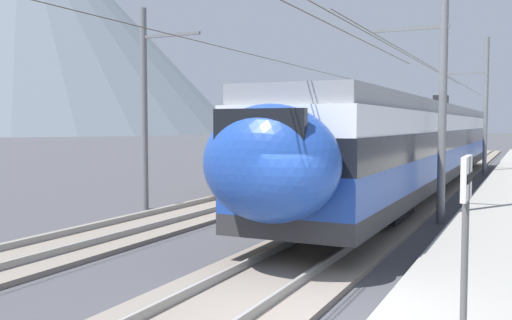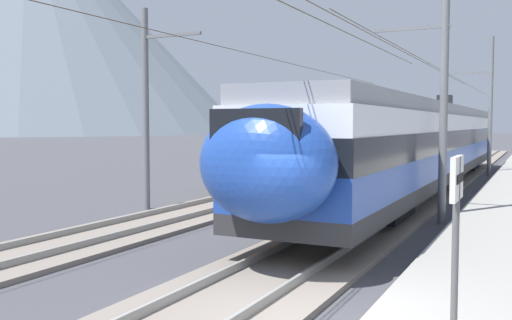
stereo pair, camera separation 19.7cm
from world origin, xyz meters
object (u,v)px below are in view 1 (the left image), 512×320
at_px(train_near_platform, 422,142).
at_px(platform_sign, 466,211).
at_px(catenary_mast_mid, 438,93).
at_px(catenary_mast_far_side, 148,102).
at_px(catenary_mast_east, 483,104).
at_px(train_far_track, 356,136).

relative_size(train_near_platform, platform_sign, 14.73).
height_order(catenary_mast_mid, catenary_mast_far_side, catenary_mast_mid).
relative_size(catenary_mast_mid, catenary_mast_far_side, 1.00).
bearing_deg(catenary_mast_far_side, catenary_mast_east, -25.94).
bearing_deg(platform_sign, train_far_track, 18.05).
distance_m(catenary_mast_east, catenary_mast_far_side, 21.72).
bearing_deg(platform_sign, train_near_platform, 10.89).
distance_m(catenary_mast_mid, catenary_mast_far_side, 9.62).
bearing_deg(platform_sign, catenary_mast_far_side, 50.07).
height_order(catenary_mast_east, catenary_mast_far_side, catenary_mast_east).
height_order(train_near_platform, catenary_mast_east, catenary_mast_east).
height_order(train_far_track, catenary_mast_far_side, catenary_mast_far_side).
distance_m(catenary_mast_mid, catenary_mast_east, 17.96).
relative_size(catenary_mast_east, platform_sign, 19.26).
distance_m(catenary_mast_east, platform_sign, 29.23).
bearing_deg(catenary_mast_mid, train_near_platform, 12.30).
distance_m(train_near_platform, train_far_track, 11.13).
distance_m(train_far_track, catenary_mast_far_side, 19.63).
bearing_deg(catenary_mast_far_side, catenary_mast_mid, -80.58).
relative_size(catenary_mast_far_side, platform_sign, 19.26).
bearing_deg(catenary_mast_far_side, train_near_platform, -37.71).
bearing_deg(train_near_platform, catenary_mast_east, -10.78).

